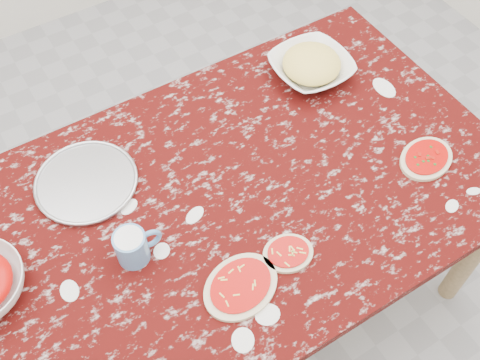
% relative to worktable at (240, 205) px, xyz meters
% --- Properties ---
extents(ground, '(4.00, 4.00, 0.00)m').
position_rel_worktable_xyz_m(ground, '(0.00, 0.00, -0.67)').
color(ground, gray).
extents(worktable, '(1.60, 1.00, 0.75)m').
position_rel_worktable_xyz_m(worktable, '(0.00, 0.00, 0.00)').
color(worktable, '#340605').
rests_on(worktable, ground).
extents(pizza_tray, '(0.39, 0.39, 0.01)m').
position_rel_worktable_xyz_m(pizza_tray, '(-0.37, 0.25, 0.09)').
color(pizza_tray, '#B2B2B7').
rests_on(pizza_tray, worktable).
extents(cheese_bowl, '(0.26, 0.26, 0.06)m').
position_rel_worktable_xyz_m(cheese_bowl, '(0.45, 0.28, 0.12)').
color(cheese_bowl, white).
rests_on(cheese_bowl, worktable).
extents(flour_mug, '(0.13, 0.09, 0.10)m').
position_rel_worktable_xyz_m(flour_mug, '(-0.35, -0.04, 0.14)').
color(flour_mug, '#5385BB').
rests_on(flour_mug, worktable).
extents(pizza_left, '(0.25, 0.21, 0.02)m').
position_rel_worktable_xyz_m(pizza_left, '(-0.16, -0.27, 0.09)').
color(pizza_left, beige).
rests_on(pizza_left, worktable).
extents(pizza_mid, '(0.16, 0.14, 0.02)m').
position_rel_worktable_xyz_m(pizza_mid, '(-0.00, -0.25, 0.09)').
color(pizza_mid, beige).
rests_on(pizza_mid, worktable).
extents(pizza_right, '(0.21, 0.18, 0.02)m').
position_rel_worktable_xyz_m(pizza_right, '(0.54, -0.20, 0.09)').
color(pizza_right, beige).
rests_on(pizza_right, worktable).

